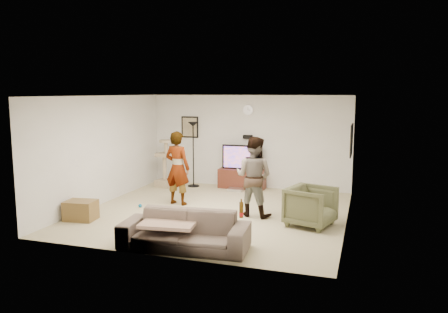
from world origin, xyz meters
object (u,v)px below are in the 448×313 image
(armchair, at_px, (311,206))
(cat_tree, at_px, (165,163))
(side_table, at_px, (81,210))
(floor_lamp, at_px, (193,155))
(beer_bottle, at_px, (241,210))
(tv_stand, at_px, (242,179))
(person_right, at_px, (254,177))
(tv, at_px, (242,157))
(sofa, at_px, (184,231))
(person_left, at_px, (177,168))

(armchair, bearing_deg, cat_tree, 77.58)
(cat_tree, relative_size, side_table, 2.19)
(floor_lamp, xyz_separation_m, beer_bottle, (2.67, -4.61, -0.14))
(tv_stand, bearing_deg, person_right, -69.21)
(cat_tree, bearing_deg, side_table, -94.06)
(person_right, bearing_deg, cat_tree, -23.61)
(floor_lamp, xyz_separation_m, person_right, (2.29, -2.33, -0.05))
(person_right, distance_m, armchair, 1.36)
(tv, bearing_deg, beer_bottle, -74.45)
(cat_tree, height_order, person_right, person_right)
(floor_lamp, relative_size, beer_bottle, 7.07)
(floor_lamp, height_order, person_right, floor_lamp)
(cat_tree, bearing_deg, floor_lamp, 22.91)
(tv, bearing_deg, side_table, -120.42)
(person_right, bearing_deg, sofa, 85.61)
(tv, bearing_deg, tv_stand, 0.00)
(tv, height_order, beer_bottle, tv)
(beer_bottle, distance_m, side_table, 3.78)
(sofa, relative_size, beer_bottle, 8.48)
(tv_stand, distance_m, person_left, 2.40)
(tv_stand, xyz_separation_m, tv, (-0.00, 0.00, 0.59))
(cat_tree, xyz_separation_m, side_table, (-0.24, -3.42, -0.46))
(floor_lamp, height_order, side_table, floor_lamp)
(person_right, relative_size, sofa, 0.79)
(sofa, distance_m, side_table, 2.81)
(floor_lamp, height_order, person_left, floor_lamp)
(beer_bottle, distance_m, armchair, 2.14)
(sofa, bearing_deg, tv, 89.38)
(tv, bearing_deg, sofa, -85.70)
(sofa, bearing_deg, armchair, 41.62)
(armchair, xyz_separation_m, side_table, (-4.49, -1.05, -0.19))
(tv, xyz_separation_m, side_table, (-2.30, -3.92, -0.65))
(beer_bottle, relative_size, armchair, 0.29)
(sofa, bearing_deg, side_table, 156.64)
(floor_lamp, bearing_deg, tv, 8.29)
(cat_tree, distance_m, sofa, 4.95)
(tv, relative_size, person_right, 0.65)
(person_left, bearing_deg, sofa, 125.70)
(tv_stand, relative_size, floor_lamp, 0.71)
(cat_tree, xyz_separation_m, armchair, (4.25, -2.37, -0.27))
(tv_stand, bearing_deg, sofa, -85.70)
(person_left, height_order, person_right, person_left)
(tv, xyz_separation_m, beer_bottle, (1.34, -4.80, -0.10))
(person_right, bearing_deg, side_table, 33.44)
(tv_stand, height_order, beer_bottle, beer_bottle)
(tv_stand, height_order, cat_tree, cat_tree)
(tv_stand, height_order, side_table, tv_stand)
(person_left, xyz_separation_m, person_right, (1.90, -0.39, -0.01))
(tv, height_order, floor_lamp, floor_lamp)
(cat_tree, distance_m, person_left, 1.98)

